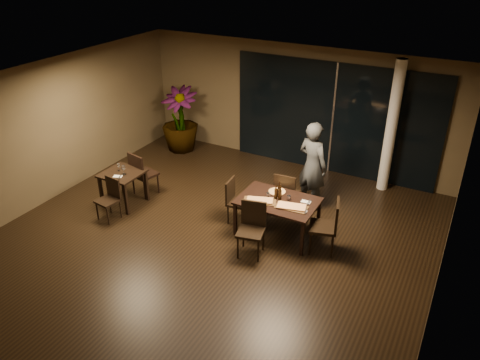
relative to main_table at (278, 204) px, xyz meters
The scene contains 33 objects.
ground 1.45m from the main_table, 141.34° to the right, with size 8.00×8.00×0.00m, color black.
wall_back 3.50m from the main_table, 107.10° to the left, with size 8.00×0.10×3.00m, color #4B3E28.
wall_front 5.02m from the main_table, 101.65° to the right, with size 8.00×0.10×3.00m, color #4B3E28.
wall_left 5.18m from the main_table, behind, with size 0.10×8.00×3.00m, color #4B3E28.
wall_right 3.26m from the main_table, 14.70° to the right, with size 0.10×8.00×3.00m, color #4B3E28.
ceiling 2.67m from the main_table, 141.34° to the right, with size 8.00×8.00×0.04m, color silver.
window_panel 3.23m from the main_table, 90.00° to the left, with size 5.00×0.06×2.70m, color black.
column 3.28m from the main_table, 63.84° to the left, with size 0.24×0.24×3.00m, color white.
main_table is the anchor object (origin of this frame).
side_table 3.44m from the main_table, behind, with size 0.80×0.80×0.75m.
chair_main_far 0.69m from the main_table, 99.74° to the left, with size 0.49×0.49×0.99m.
chair_main_near 0.79m from the main_table, 102.28° to the right, with size 0.56×0.56×1.01m.
chair_main_left 0.96m from the main_table, behind, with size 0.47×0.47×0.92m.
chair_main_right 1.05m from the main_table, ahead, with size 0.61×0.61×1.06m.
chair_side_far 3.29m from the main_table, behind, with size 0.57×0.57×1.03m.
chair_side_near 3.44m from the main_table, 161.99° to the right, with size 0.46×0.46×0.88m.
diner 1.34m from the main_table, 81.25° to the left, with size 0.65×0.44×1.93m, color #303335.
potted_plant 4.69m from the main_table, 147.92° to the left, with size 0.94×0.94×1.73m, color #244D19.
pizza_board_left 0.36m from the main_table, 144.15° to the right, with size 0.61×0.31×0.01m, color #432C15.
pizza_board_right 0.37m from the main_table, 21.72° to the right, with size 0.59×0.30×0.01m, color #412B14.
oblong_pizza_left 0.37m from the main_table, 144.15° to the right, with size 0.48×0.22×0.02m, color maroon, non-canonical shape.
oblong_pizza_right 0.37m from the main_table, 21.72° to the right, with size 0.51×0.23×0.02m, color maroon, non-canonical shape.
round_pizza 0.33m from the main_table, 117.24° to the left, with size 0.32×0.32×0.01m, color red.
bottle_a 0.23m from the main_table, 160.96° to the left, with size 0.06×0.06×0.29m, color black, non-canonical shape.
bottle_b 0.22m from the main_table, 18.05° to the left, with size 0.06×0.06×0.29m, color black, non-canonical shape.
bottle_c 0.27m from the main_table, 105.36° to the left, with size 0.07×0.07×0.33m, color black, non-canonical shape.
tumbler_left 0.26m from the main_table, behind, with size 0.07×0.07×0.08m, color white.
tumbler_right 0.24m from the main_table, 31.81° to the left, with size 0.07×0.07×0.09m, color white.
napkin_near 0.57m from the main_table, 14.56° to the right, with size 0.18×0.10×0.01m, color white.
napkin_far 0.54m from the main_table, 19.42° to the left, with size 0.18×0.10×0.01m, color white.
wine_glass_a 3.55m from the main_table, behind, with size 0.07×0.07×0.16m, color white, non-canonical shape.
wine_glass_b 3.36m from the main_table, behind, with size 0.09×0.09×0.20m, color white, non-canonical shape.
side_napkin 3.42m from the main_table, 168.26° to the right, with size 0.18×0.11×0.01m, color silver.
Camera 1 is at (3.99, -6.33, 5.24)m, focal length 35.00 mm.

